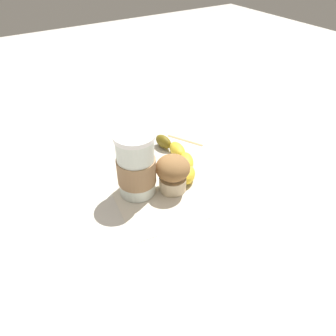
# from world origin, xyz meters

# --- Properties ---
(ground_plane) EXTENTS (3.00, 3.00, 0.00)m
(ground_plane) POSITION_xyz_m (0.00, 0.00, 0.00)
(ground_plane) COLOR beige
(paper_napkin) EXTENTS (0.29, 0.29, 0.00)m
(paper_napkin) POSITION_xyz_m (0.00, 0.00, 0.00)
(paper_napkin) COLOR beige
(paper_napkin) RESTS_ON ground_plane
(coffee_cup) EXTENTS (0.09, 0.09, 0.15)m
(coffee_cup) POSITION_xyz_m (-0.07, 0.03, 0.07)
(coffee_cup) COLOR silver
(coffee_cup) RESTS_ON paper_napkin
(muffin) EXTENTS (0.08, 0.08, 0.09)m
(muffin) POSITION_xyz_m (0.01, -0.01, 0.05)
(muffin) COLOR beige
(muffin) RESTS_ON paper_napkin
(banana) EXTENTS (0.09, 0.21, 0.03)m
(banana) POSITION_xyz_m (0.08, 0.07, 0.02)
(banana) COLOR gold
(banana) RESTS_ON paper_napkin
(wooden_stirrer) EXTENTS (0.06, 0.10, 0.00)m
(wooden_stirrer) POSITION_xyz_m (0.15, 0.15, 0.00)
(wooden_stirrer) COLOR tan
(wooden_stirrer) RESTS_ON ground_plane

